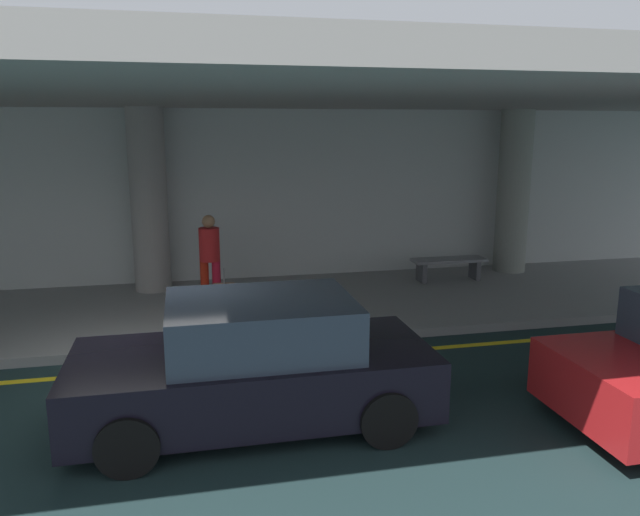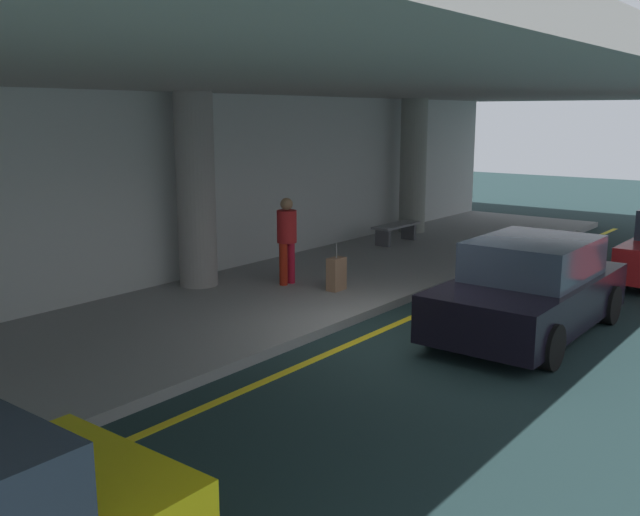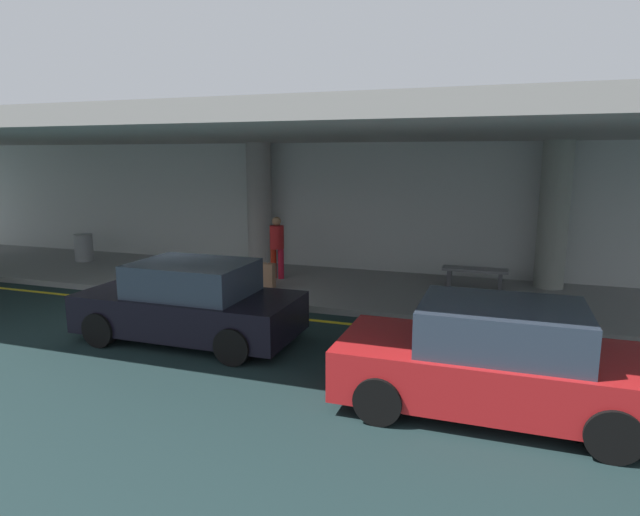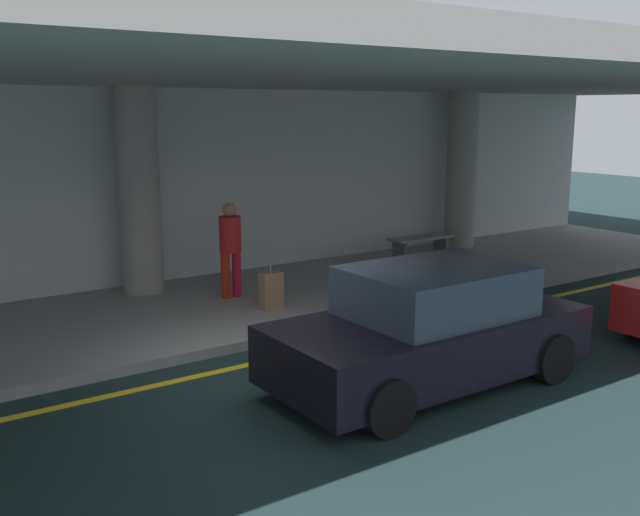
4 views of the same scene
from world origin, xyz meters
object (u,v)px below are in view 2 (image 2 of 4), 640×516
at_px(suitcase_upright_primary, 336,274).
at_px(bench_metal, 396,229).
at_px(car_black, 530,289).
at_px(support_column_left_mid, 413,166).
at_px(traveler_with_luggage, 287,235).
at_px(support_column_far_left, 196,191).

relative_size(suitcase_upright_primary, bench_metal, 0.56).
bearing_deg(car_black, suitcase_upright_primary, 92.00).
distance_m(support_column_left_mid, suitcase_upright_primary, 7.27).
height_order(support_column_left_mid, traveler_with_luggage, support_column_left_mid).
height_order(traveler_with_luggage, suitcase_upright_primary, traveler_with_luggage).
bearing_deg(bench_metal, traveler_with_luggage, -172.15).
bearing_deg(car_black, bench_metal, 48.72).
bearing_deg(support_column_far_left, suitcase_upright_primary, -61.16).
bearing_deg(support_column_far_left, traveler_with_luggage, -49.58).
relative_size(support_column_left_mid, car_black, 0.89).
bearing_deg(support_column_left_mid, support_column_far_left, 180.00).
bearing_deg(traveler_with_luggage, support_column_far_left, -123.17).
xyz_separation_m(support_column_left_mid, traveler_with_luggage, (-6.89, -1.30, -0.86)).
xyz_separation_m(car_black, traveler_with_luggage, (-0.29, 4.73, 0.40)).
relative_size(support_column_far_left, car_black, 0.89).
bearing_deg(support_column_far_left, car_black, -76.93).
relative_size(support_column_far_left, bench_metal, 2.28).
distance_m(traveler_with_luggage, suitcase_upright_primary, 1.25).
height_order(support_column_far_left, bench_metal, support_column_far_left).
bearing_deg(suitcase_upright_primary, bench_metal, -8.97).
xyz_separation_m(support_column_far_left, traveler_with_luggage, (1.11, -1.30, -0.86)).
distance_m(support_column_far_left, car_black, 6.31).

